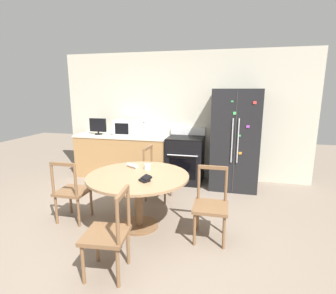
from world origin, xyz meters
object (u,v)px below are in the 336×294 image
(refrigerator, at_px, (235,139))
(candle_glass, at_px, (147,167))
(countertop_tv, at_px, (98,126))
(dining_chair_far, at_px, (157,174))
(microwave, at_px, (127,128))
(dining_chair_left, at_px, (72,192))
(oven_range, at_px, (185,159))
(counter_bottle, at_px, (144,131))
(wallet, at_px, (145,179))
(dining_chair_right, at_px, (211,206))
(dining_chair_near, at_px, (109,235))

(refrigerator, height_order, candle_glass, refrigerator)
(countertop_tv, distance_m, dining_chair_far, 1.97)
(refrigerator, distance_m, dining_chair_far, 1.63)
(microwave, relative_size, dining_chair_far, 0.56)
(dining_chair_left, xyz_separation_m, candle_glass, (1.01, 0.33, 0.34))
(countertop_tv, bearing_deg, oven_range, -0.04)
(countertop_tv, relative_size, dining_chair_left, 0.41)
(dining_chair_far, distance_m, candle_glass, 0.78)
(microwave, height_order, dining_chair_far, microwave)
(countertop_tv, bearing_deg, microwave, 5.64)
(counter_bottle, bearing_deg, wallet, -70.96)
(microwave, relative_size, dining_chair_left, 0.56)
(refrigerator, bearing_deg, wallet, -117.11)
(refrigerator, xyz_separation_m, dining_chair_right, (-0.27, -1.94, -0.49))
(countertop_tv, height_order, dining_chair_left, countertop_tv)
(countertop_tv, height_order, wallet, countertop_tv)
(dining_chair_right, height_order, wallet, dining_chair_right)
(dining_chair_far, bearing_deg, microwave, -133.41)
(counter_bottle, bearing_deg, dining_chair_near, -78.40)
(dining_chair_left, distance_m, wallet, 1.20)
(counter_bottle, bearing_deg, countertop_tv, 176.18)
(refrigerator, relative_size, microwave, 3.69)
(countertop_tv, bearing_deg, dining_chair_near, -60.56)
(microwave, xyz_separation_m, counter_bottle, (0.42, -0.13, -0.04))
(dining_chair_right, height_order, dining_chair_far, same)
(dining_chair_far, bearing_deg, counter_bottle, -145.51)
(counter_bottle, height_order, dining_chair_far, counter_bottle)
(countertop_tv, distance_m, dining_chair_right, 3.33)
(counter_bottle, xyz_separation_m, candle_glass, (0.59, -1.60, -0.24))
(candle_glass, bearing_deg, countertop_tv, 134.61)
(counter_bottle, bearing_deg, microwave, 162.13)
(dining_chair_near, height_order, wallet, dining_chair_near)
(countertop_tv, bearing_deg, dining_chair_far, -31.56)
(microwave, distance_m, wallet, 2.50)
(refrigerator, distance_m, candle_glass, 2.01)
(microwave, height_order, wallet, microwave)
(oven_range, bearing_deg, counter_bottle, -175.29)
(oven_range, height_order, countertop_tv, countertop_tv)
(wallet, bearing_deg, countertop_tv, 129.59)
(oven_range, bearing_deg, refrigerator, -3.76)
(dining_chair_left, bearing_deg, dining_chair_right, -0.94)
(candle_glass, height_order, wallet, candle_glass)
(wallet, bearing_deg, counter_bottle, 109.04)
(dining_chair_near, relative_size, dining_chair_left, 1.00)
(dining_chair_right, bearing_deg, counter_bottle, -52.84)
(dining_chair_left, bearing_deg, candle_glass, 17.44)
(countertop_tv, distance_m, wallet, 2.81)
(microwave, bearing_deg, countertop_tv, -174.36)
(microwave, distance_m, candle_glass, 2.02)
(refrigerator, height_order, microwave, refrigerator)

